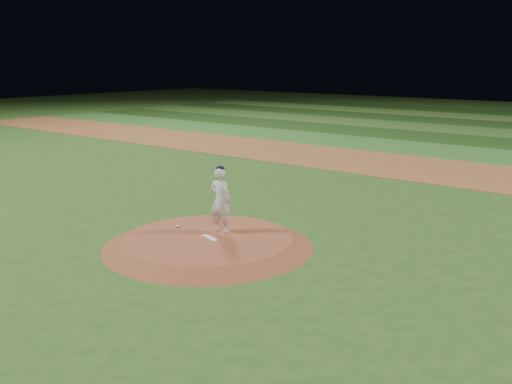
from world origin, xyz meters
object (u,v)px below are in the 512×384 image
rosin_bag (178,226)px  pitcher_on_mound (221,200)px  pitching_rubber (210,238)px  pitchers_mound (209,242)px

rosin_bag → pitcher_on_mound: size_ratio=0.06×
pitching_rubber → rosin_bag: bearing=-172.2°
pitcher_on_mound → rosin_bag: bearing=-160.7°
pitchers_mound → rosin_bag: rosin_bag is taller
pitching_rubber → pitcher_on_mound: bearing=120.8°
pitching_rubber → pitchers_mound: bearing=165.8°
pitching_rubber → rosin_bag: rosin_bag is taller
pitchers_mound → pitching_rubber: size_ratio=8.98×
pitchers_mound → pitcher_on_mound: 1.16m
pitchers_mound → pitcher_on_mound: (-0.06, 0.56, 1.02)m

